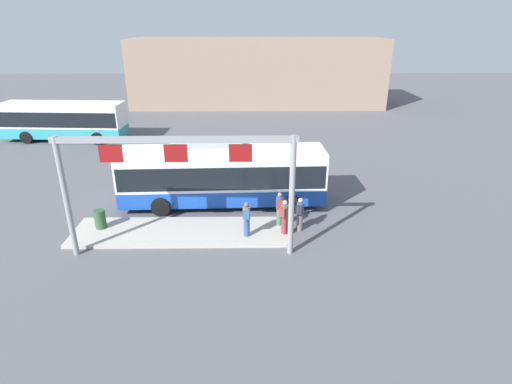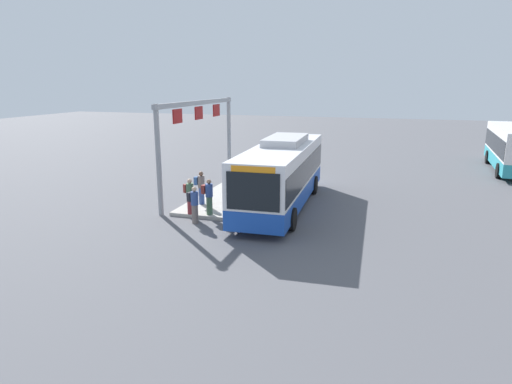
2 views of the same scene
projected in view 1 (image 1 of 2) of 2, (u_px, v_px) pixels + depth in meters
The scene contains 11 objects.
ground_plane at pixel (224, 204), 22.34m from camera, with size 120.00×120.00×0.00m, color #56565B.
platform_curb at pixel (180, 232), 19.29m from camera, with size 10.00×2.80×0.16m, color #B2ADA3.
bus_main at pixel (223, 173), 21.64m from camera, with size 10.80×2.97×3.46m.
bus_background_left at pixel (64, 119), 33.75m from camera, with size 10.01×3.11×3.10m.
person_boarding at pixel (300, 214), 19.23m from camera, with size 0.46×0.59×1.67m.
person_waiting_near at pixel (247, 218), 18.41m from camera, with size 0.36×0.54×1.67m.
person_waiting_mid at pixel (284, 216), 18.62m from camera, with size 0.53×0.61×1.67m.
person_waiting_far at pixel (279, 208), 19.43m from camera, with size 0.37×0.55×1.67m.
platform_sign_gantry at pixel (177, 171), 16.19m from camera, with size 9.55×0.24×5.20m.
station_building at pixel (257, 72), 47.49m from camera, with size 28.38×8.00×7.45m, color gray.
trash_bin at pixel (100, 219), 19.33m from camera, with size 0.52×0.52×0.90m, color #2D5133.
Camera 1 is at (1.51, -20.37, 9.26)m, focal length 28.78 mm.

